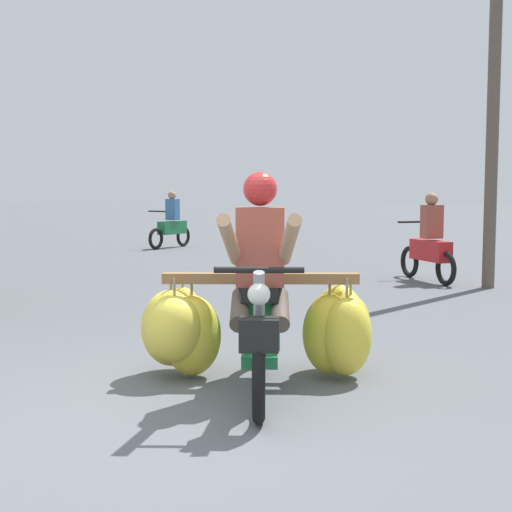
# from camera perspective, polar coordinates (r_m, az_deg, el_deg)

# --- Properties ---
(ground_plane) EXTENTS (120.00, 120.00, 0.00)m
(ground_plane) POSITION_cam_1_polar(r_m,az_deg,el_deg) (4.51, -7.75, -13.65)
(ground_plane) COLOR #56595E
(motorbike_main_loaded) EXTENTS (1.86, 1.81, 1.58)m
(motorbike_main_loaded) POSITION_cam_1_polar(r_m,az_deg,el_deg) (5.52, -0.11, -5.22)
(motorbike_main_loaded) COLOR black
(motorbike_main_loaded) RESTS_ON ground
(motorbike_distant_ahead_left) EXTENTS (0.96, 1.41, 1.40)m
(motorbike_distant_ahead_left) POSITION_cam_1_polar(r_m,az_deg,el_deg) (18.03, -6.67, 2.45)
(motorbike_distant_ahead_left) COLOR black
(motorbike_distant_ahead_left) RESTS_ON ground
(motorbike_distant_ahead_right) EXTENTS (0.64, 1.58, 1.40)m
(motorbike_distant_ahead_right) POSITION_cam_1_polar(r_m,az_deg,el_deg) (11.64, 13.53, 0.77)
(motorbike_distant_ahead_right) COLOR black
(motorbike_distant_ahead_right) RESTS_ON ground
(utility_pole) EXTENTS (0.18, 0.18, 5.85)m
(utility_pole) POSITION_cam_1_polar(r_m,az_deg,el_deg) (11.24, 18.24, 12.55)
(utility_pole) COLOR brown
(utility_pole) RESTS_ON ground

